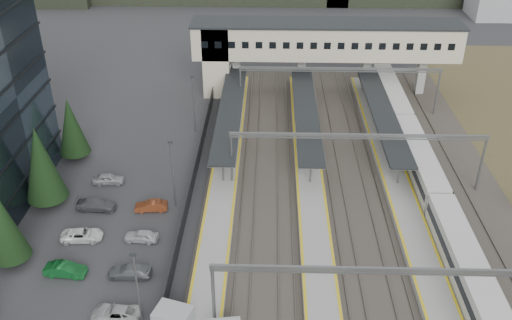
{
  "coord_description": "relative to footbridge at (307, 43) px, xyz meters",
  "views": [
    {
      "loc": [
        2.33,
        -41.51,
        36.02
      ],
      "look_at": [
        0.78,
        13.45,
        4.0
      ],
      "focal_mm": 40.0,
      "sensor_mm": 36.0,
      "label": 1
    }
  ],
  "objects": [
    {
      "name": "ground",
      "position": [
        -7.7,
        -42.0,
        -7.93
      ],
      "size": [
        220.0,
        220.0,
        0.0
      ],
      "primitive_type": "plane",
      "color": "#2B2B2D",
      "rests_on": "ground"
    },
    {
      "name": "car_park",
      "position": [
        -21.12,
        -49.26,
        -7.33
      ],
      "size": [
        10.43,
        44.25,
        1.29
      ],
      "color": "#B1B2B5",
      "rests_on": "ground"
    },
    {
      "name": "lampposts",
      "position": [
        -15.7,
        -40.75,
        -3.6
      ],
      "size": [
        0.5,
        53.25,
        8.07
      ],
      "color": "slate",
      "rests_on": "ground"
    },
    {
      "name": "fence",
      "position": [
        -14.2,
        -37.0,
        -6.93
      ],
      "size": [
        0.08,
        90.0,
        2.0
      ],
      "color": "#26282B",
      "rests_on": "ground"
    },
    {
      "name": "rail_corridor",
      "position": [
        1.63,
        -37.0,
        -7.64
      ],
      "size": [
        34.0,
        90.0,
        0.92
      ],
      "color": "#38322D",
      "rests_on": "ground"
    },
    {
      "name": "canopies",
      "position": [
        -0.7,
        -15.0,
        -4.01
      ],
      "size": [
        23.1,
        30.0,
        3.28
      ],
      "color": "black",
      "rests_on": "ground"
    },
    {
      "name": "footbridge",
      "position": [
        0.0,
        0.0,
        0.0
      ],
      "size": [
        40.4,
        6.4,
        11.2
      ],
      "color": "beige",
      "rests_on": "ground"
    },
    {
      "name": "gantries",
      "position": [
        4.3,
        -39.0,
        -1.93
      ],
      "size": [
        28.4,
        62.28,
        7.17
      ],
      "color": "slate",
      "rests_on": "ground"
    },
    {
      "name": "train",
      "position": [
        12.3,
        -25.01,
        -6.02
      ],
      "size": [
        2.67,
        55.79,
        3.36
      ],
      "color": "silver",
      "rests_on": "ground"
    }
  ]
}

